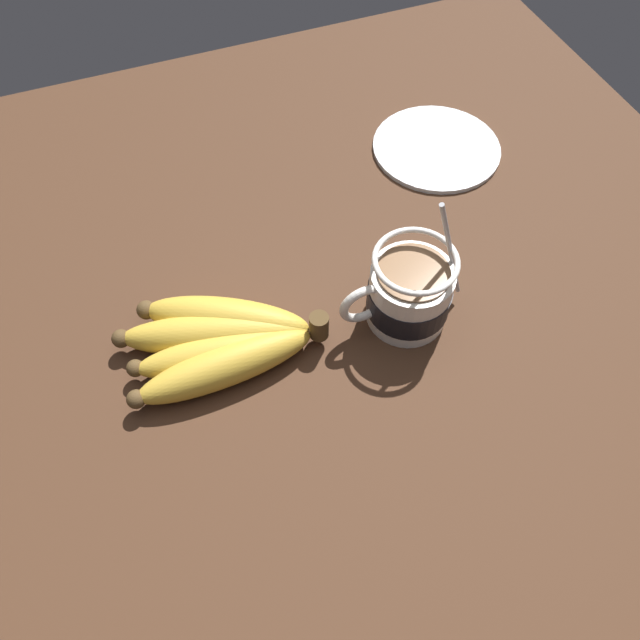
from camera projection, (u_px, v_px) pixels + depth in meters
table at (327, 339)px, 67.24cm from camera, size 106.44×106.44×3.48cm
coffee_mug at (408, 293)px, 63.68cm from camera, size 14.04×8.69×16.12cm
banana_bunch at (222, 341)px, 62.53cm from camera, size 20.91×13.78×4.48cm
small_plate at (436, 148)px, 81.41cm from camera, size 16.62×16.62×0.60cm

